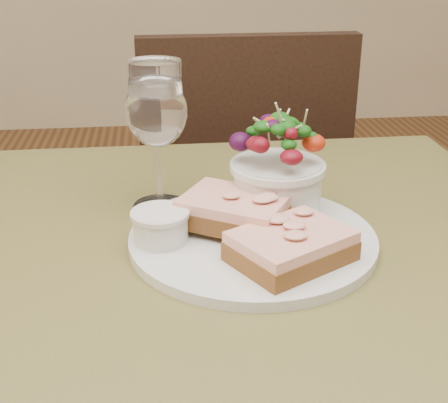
{
  "coord_description": "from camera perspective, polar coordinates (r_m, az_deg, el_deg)",
  "views": [
    {
      "loc": [
        -0.06,
        -0.59,
        1.08
      ],
      "look_at": [
        0.0,
        0.02,
        0.81
      ],
      "focal_mm": 50.0,
      "sensor_mm": 36.0,
      "label": 1
    }
  ],
  "objects": [
    {
      "name": "cafe_table",
      "position": [
        0.74,
        -0.08,
        -12.32
      ],
      "size": [
        0.8,
        0.8,
        0.75
      ],
      "color": "#4E4B21",
      "rests_on": "ground"
    },
    {
      "name": "salad_bowl",
      "position": [
        0.75,
        4.94,
        3.41
      ],
      "size": [
        0.11,
        0.11,
        0.13
      ],
      "color": "silver",
      "rests_on": "dinner_plate"
    },
    {
      "name": "dinner_plate",
      "position": [
        0.71,
        2.62,
        -3.43
      ],
      "size": [
        0.28,
        0.28,
        0.01
      ],
      "primitive_type": "cylinder",
      "color": "silver",
      "rests_on": "cafe_table"
    },
    {
      "name": "sandwich_front",
      "position": [
        0.65,
        6.16,
        -4.07
      ],
      "size": [
        0.15,
        0.13,
        0.03
      ],
      "rotation": [
        0.0,
        0.0,
        0.52
      ],
      "color": "#442612",
      "rests_on": "dinner_plate"
    },
    {
      "name": "chair_far",
      "position": [
        1.56,
        0.96,
        -6.58
      ],
      "size": [
        0.42,
        0.42,
        0.9
      ],
      "rotation": [
        0.0,
        0.0,
        3.15
      ],
      "color": "black",
      "rests_on": "ground"
    },
    {
      "name": "ramekin",
      "position": [
        0.69,
        -5.84,
        -2.12
      ],
      "size": [
        0.06,
        0.06,
        0.04
      ],
      "color": "silver",
      "rests_on": "dinner_plate"
    },
    {
      "name": "wine_glass",
      "position": [
        0.77,
        -6.19,
        7.88
      ],
      "size": [
        0.08,
        0.08,
        0.18
      ],
      "color": "white",
      "rests_on": "cafe_table"
    },
    {
      "name": "sandwich_back",
      "position": [
        0.71,
        0.96,
        -0.79
      ],
      "size": [
        0.14,
        0.13,
        0.03
      ],
      "rotation": [
        0.0,
        0.0,
        -0.54
      ],
      "color": "#442612",
      "rests_on": "dinner_plate"
    },
    {
      "name": "garnish",
      "position": [
        0.78,
        -2.34,
        0.11
      ],
      "size": [
        0.05,
        0.04,
        0.02
      ],
      "color": "#0A3509",
      "rests_on": "dinner_plate"
    }
  ]
}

